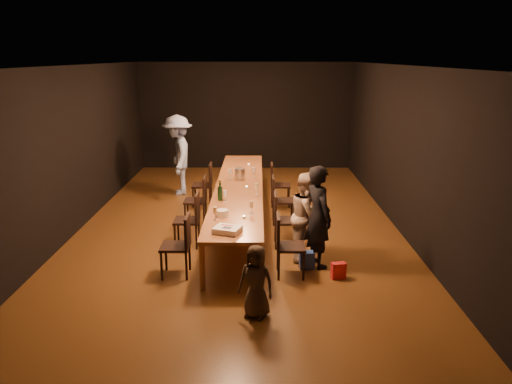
{
  "coord_description": "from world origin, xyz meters",
  "views": [
    {
      "loc": [
        0.37,
        -9.25,
        3.16
      ],
      "look_at": [
        0.33,
        -1.36,
        1.0
      ],
      "focal_mm": 35.0,
      "sensor_mm": 36.0,
      "label": 1
    }
  ],
  "objects_px": {
    "chair_left_1": "(187,220)",
    "child": "(256,281)",
    "chair_left_2": "(195,200)",
    "woman_tan": "(307,216)",
    "man_blue": "(178,155)",
    "birthday_cake": "(227,230)",
    "table": "(239,188)",
    "chair_left_0": "(175,246)",
    "chair_right_2": "(283,200)",
    "chair_left_3": "(202,185)",
    "chair_right_3": "(280,185)",
    "woman_birthday": "(318,217)",
    "champagne_bottle": "(220,190)",
    "chair_right_1": "(286,220)",
    "ice_bucket": "(240,174)",
    "plate_stack": "(222,213)",
    "chair_right_0": "(291,246)"
  },
  "relations": [
    {
      "from": "chair_right_1",
      "to": "man_blue",
      "type": "distance_m",
      "value": 4.11
    },
    {
      "from": "chair_right_1",
      "to": "chair_right_3",
      "type": "xyz_separation_m",
      "value": [
        0.0,
        2.4,
        0.0
      ]
    },
    {
      "from": "table",
      "to": "chair_right_1",
      "type": "height_order",
      "value": "chair_right_1"
    },
    {
      "from": "chair_left_3",
      "to": "woman_birthday",
      "type": "relative_size",
      "value": 0.58
    },
    {
      "from": "man_blue",
      "to": "champagne_bottle",
      "type": "bearing_deg",
      "value": 9.53
    },
    {
      "from": "chair_left_1",
      "to": "woman_birthday",
      "type": "distance_m",
      "value": 2.32
    },
    {
      "from": "chair_left_2",
      "to": "birthday_cake",
      "type": "relative_size",
      "value": 2.12
    },
    {
      "from": "woman_birthday",
      "to": "chair_right_1",
      "type": "bearing_deg",
      "value": 4.21
    },
    {
      "from": "woman_birthday",
      "to": "birthday_cake",
      "type": "height_order",
      "value": "woman_birthday"
    },
    {
      "from": "chair_right_3",
      "to": "woman_tan",
      "type": "bearing_deg",
      "value": 5.83
    },
    {
      "from": "woman_birthday",
      "to": "ice_bucket",
      "type": "relative_size",
      "value": 7.11
    },
    {
      "from": "table",
      "to": "man_blue",
      "type": "distance_m",
      "value": 2.63
    },
    {
      "from": "man_blue",
      "to": "chair_right_2",
      "type": "bearing_deg",
      "value": 35.99
    },
    {
      "from": "chair_right_1",
      "to": "ice_bucket",
      "type": "distance_m",
      "value": 1.99
    },
    {
      "from": "chair_right_2",
      "to": "chair_left_1",
      "type": "relative_size",
      "value": 1.0
    },
    {
      "from": "table",
      "to": "chair_left_1",
      "type": "xyz_separation_m",
      "value": [
        -0.85,
        -1.2,
        -0.24
      ]
    },
    {
      "from": "chair_left_2",
      "to": "chair_left_1",
      "type": "bearing_deg",
      "value": -180.0
    },
    {
      "from": "chair_right_0",
      "to": "chair_left_0",
      "type": "distance_m",
      "value": 1.7
    },
    {
      "from": "table",
      "to": "woman_tan",
      "type": "bearing_deg",
      "value": -56.51
    },
    {
      "from": "chair_left_2",
      "to": "child",
      "type": "relative_size",
      "value": 0.99
    },
    {
      "from": "table",
      "to": "chair_left_2",
      "type": "distance_m",
      "value": 0.88
    },
    {
      "from": "woman_birthday",
      "to": "ice_bucket",
      "type": "xyz_separation_m",
      "value": [
        -1.29,
        2.58,
        0.07
      ]
    },
    {
      "from": "table",
      "to": "chair_left_1",
      "type": "height_order",
      "value": "chair_left_1"
    },
    {
      "from": "ice_bucket",
      "to": "chair_left_0",
      "type": "bearing_deg",
      "value": -105.95
    },
    {
      "from": "man_blue",
      "to": "birthday_cake",
      "type": "distance_m",
      "value": 4.98
    },
    {
      "from": "chair_right_3",
      "to": "birthday_cake",
      "type": "relative_size",
      "value": 2.12
    },
    {
      "from": "birthday_cake",
      "to": "plate_stack",
      "type": "relative_size",
      "value": 2.23
    },
    {
      "from": "birthday_cake",
      "to": "chair_left_3",
      "type": "bearing_deg",
      "value": 120.98
    },
    {
      "from": "chair_right_1",
      "to": "chair_right_3",
      "type": "relative_size",
      "value": 1.0
    },
    {
      "from": "child",
      "to": "ice_bucket",
      "type": "xyz_separation_m",
      "value": [
        -0.35,
        4.15,
        0.39
      ]
    },
    {
      "from": "plate_stack",
      "to": "table",
      "type": "bearing_deg",
      "value": 84.22
    },
    {
      "from": "chair_left_1",
      "to": "child",
      "type": "distance_m",
      "value": 2.68
    },
    {
      "from": "chair_left_2",
      "to": "child",
      "type": "distance_m",
      "value": 3.79
    },
    {
      "from": "chair_right_3",
      "to": "chair_left_2",
      "type": "bearing_deg",
      "value": -54.78
    },
    {
      "from": "woman_tan",
      "to": "birthday_cake",
      "type": "distance_m",
      "value": 1.5
    },
    {
      "from": "chair_right_3",
      "to": "child",
      "type": "relative_size",
      "value": 0.99
    },
    {
      "from": "chair_left_2",
      "to": "plate_stack",
      "type": "bearing_deg",
      "value": -160.88
    },
    {
      "from": "child",
      "to": "ice_bucket",
      "type": "bearing_deg",
      "value": 116.28
    },
    {
      "from": "woman_tan",
      "to": "chair_right_0",
      "type": "bearing_deg",
      "value": 168.32
    },
    {
      "from": "chair_left_1",
      "to": "ice_bucket",
      "type": "height_order",
      "value": "ice_bucket"
    },
    {
      "from": "chair_right_2",
      "to": "chair_left_3",
      "type": "distance_m",
      "value": 2.08
    },
    {
      "from": "chair_right_2",
      "to": "plate_stack",
      "type": "distance_m",
      "value": 2.19
    },
    {
      "from": "chair_right_3",
      "to": "woman_birthday",
      "type": "xyz_separation_m",
      "value": [
        0.44,
        -3.23,
        0.33
      ]
    },
    {
      "from": "ice_bucket",
      "to": "chair_right_1",
      "type": "bearing_deg",
      "value": -63.89
    },
    {
      "from": "table",
      "to": "child",
      "type": "height_order",
      "value": "child"
    },
    {
      "from": "chair_left_3",
      "to": "woman_tan",
      "type": "bearing_deg",
      "value": -145.76
    },
    {
      "from": "chair_right_0",
      "to": "ice_bucket",
      "type": "relative_size",
      "value": 4.15
    },
    {
      "from": "chair_left_0",
      "to": "chair_right_2",
      "type": "bearing_deg",
      "value": -35.31
    },
    {
      "from": "chair_left_2",
      "to": "woman_tan",
      "type": "bearing_deg",
      "value": -130.99
    },
    {
      "from": "chair_right_3",
      "to": "chair_left_0",
      "type": "xyz_separation_m",
      "value": [
        -1.7,
        -3.6,
        0.0
      ]
    }
  ]
}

